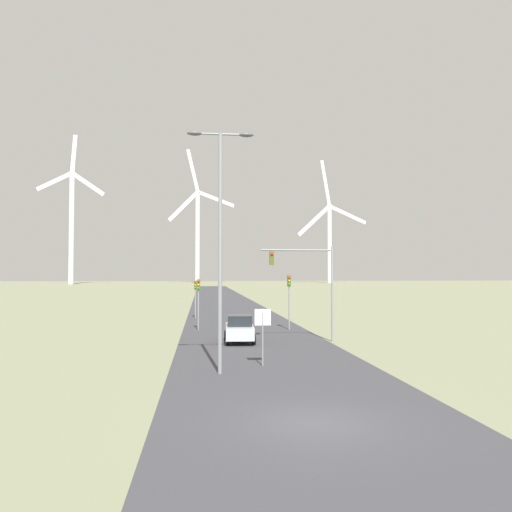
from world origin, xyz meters
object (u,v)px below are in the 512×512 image
at_px(wind_turbine_left, 198,226).
at_px(car_approaching, 239,329).
at_px(stop_sign_near, 263,326).
at_px(traffic_light_mast_overhead, 308,274).
at_px(wind_turbine_center, 329,233).
at_px(traffic_light_post_near_right, 289,290).
at_px(traffic_light_post_near_left, 198,293).
at_px(streetlamp, 220,224).
at_px(wind_turbine_far_left, 72,217).
at_px(traffic_light_post_mid_left, 195,291).

bearing_deg(wind_turbine_left, car_approaching, -88.72).
xyz_separation_m(stop_sign_near, wind_turbine_left, (-5.34, 224.65, 26.44)).
relative_size(traffic_light_mast_overhead, wind_turbine_center, 0.10).
bearing_deg(traffic_light_post_near_right, traffic_light_post_near_left, 178.08).
bearing_deg(streetlamp, wind_turbine_far_left, 105.96).
xyz_separation_m(traffic_light_post_mid_left, car_approaching, (3.15, -18.26, -1.91)).
bearing_deg(wind_turbine_left, wind_turbine_center, -6.23).
height_order(streetlamp, traffic_light_post_near_right, streetlamp).
relative_size(streetlamp, traffic_light_mast_overhead, 1.74).
bearing_deg(wind_turbine_center, car_approaching, -106.15).
bearing_deg(traffic_light_post_near_left, wind_turbine_left, 90.57).
relative_size(traffic_light_mast_overhead, car_approaching, 1.53).
xyz_separation_m(car_approaching, wind_turbine_far_left, (-59.31, 191.32, 28.47)).
bearing_deg(streetlamp, car_approaching, 80.79).
relative_size(streetlamp, traffic_light_post_near_left, 2.71).
xyz_separation_m(streetlamp, traffic_light_post_mid_left, (-1.49, 28.49, -4.03)).
distance_m(stop_sign_near, wind_turbine_center, 226.79).
distance_m(traffic_light_post_mid_left, wind_turbine_center, 202.27).
height_order(streetlamp, wind_turbine_left, wind_turbine_left).
relative_size(traffic_light_post_mid_left, traffic_light_mast_overhead, 0.60).
relative_size(stop_sign_near, car_approaching, 0.67).
distance_m(traffic_light_post_mid_left, car_approaching, 18.63).
distance_m(car_approaching, wind_turbine_center, 218.88).
bearing_deg(stop_sign_near, wind_turbine_left, 91.36).
height_order(stop_sign_near, traffic_light_post_near_left, traffic_light_post_near_left).
bearing_deg(wind_turbine_far_left, traffic_light_post_near_right, -70.86).
relative_size(traffic_light_post_mid_left, wind_turbine_far_left, 0.06).
height_order(traffic_light_mast_overhead, car_approaching, traffic_light_mast_overhead).
bearing_deg(wind_turbine_left, wind_turbine_far_left, -155.52).
height_order(traffic_light_post_near_right, wind_turbine_far_left, wind_turbine_far_left).
height_order(streetlamp, traffic_light_mast_overhead, streetlamp).
bearing_deg(traffic_light_mast_overhead, wind_turbine_left, 92.49).
xyz_separation_m(stop_sign_near, car_approaching, (-0.52, 8.53, -1.05)).
bearing_deg(stop_sign_near, traffic_light_mast_overhead, 63.84).
height_order(traffic_light_post_mid_left, wind_turbine_center, wind_turbine_center).
height_order(traffic_light_post_mid_left, wind_turbine_left, wind_turbine_left).
xyz_separation_m(stop_sign_near, traffic_light_mast_overhead, (4.08, 8.31, 2.60)).
relative_size(streetlamp, stop_sign_near, 3.96).
xyz_separation_m(streetlamp, traffic_light_mast_overhead, (6.26, 10.01, -2.29)).
bearing_deg(wind_turbine_far_left, wind_turbine_left, 24.48).
height_order(traffic_light_post_near_left, wind_turbine_left, wind_turbine_left).
bearing_deg(car_approaching, traffic_light_post_near_left, 110.56).
bearing_deg(traffic_light_post_near_right, traffic_light_post_mid_left, 124.85).
bearing_deg(stop_sign_near, traffic_light_post_near_right, 75.38).
relative_size(streetlamp, traffic_light_post_near_right, 2.52).
distance_m(car_approaching, wind_turbine_far_left, 202.31).
xyz_separation_m(traffic_light_post_mid_left, wind_turbine_far_left, (-56.16, 173.06, 26.56)).
bearing_deg(traffic_light_post_near_left, traffic_light_post_mid_left, 91.99).
height_order(traffic_light_mast_overhead, wind_turbine_far_left, wind_turbine_far_left).
xyz_separation_m(stop_sign_near, traffic_light_post_mid_left, (-3.66, 26.79, 0.86)).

